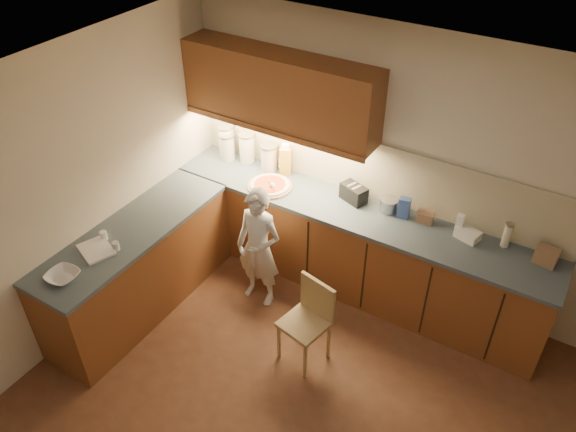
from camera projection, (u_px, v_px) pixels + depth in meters
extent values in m
plane|color=#59321E|center=(295.00, 425.00, 4.46)|extent=(4.50, 4.50, 0.00)
cube|color=beige|center=(410.00, 172.00, 5.04)|extent=(4.50, 0.04, 2.60)
cube|color=beige|center=(62.00, 207.00, 4.61)|extent=(0.04, 4.00, 2.60)
cube|color=white|center=(299.00, 136.00, 2.90)|extent=(4.50, 4.00, 0.04)
cube|color=brown|center=(351.00, 249.00, 5.51)|extent=(3.75, 0.60, 0.88)
cube|color=brown|center=(140.00, 269.00, 5.28)|extent=(0.60, 2.00, 0.88)
cube|color=#40505B|center=(355.00, 211.00, 5.23)|extent=(3.77, 0.62, 0.04)
cube|color=#40505B|center=(131.00, 231.00, 5.00)|extent=(0.62, 2.02, 0.04)
cube|color=black|center=(209.00, 216.00, 5.94)|extent=(0.02, 0.01, 0.80)
cube|color=black|center=(256.00, 235.00, 5.69)|extent=(0.02, 0.01, 0.80)
cube|color=black|center=(307.00, 255.00, 5.44)|extent=(0.02, 0.01, 0.80)
cube|color=black|center=(364.00, 277.00, 5.19)|extent=(0.02, 0.01, 0.80)
cube|color=black|center=(425.00, 301.00, 4.94)|extent=(0.02, 0.01, 0.80)
cube|color=black|center=(494.00, 328.00, 4.69)|extent=(0.02, 0.01, 0.80)
cube|color=beige|center=(370.00, 169.00, 5.24)|extent=(3.75, 0.02, 0.58)
cube|color=brown|center=(279.00, 90.00, 5.12)|extent=(1.95, 0.35, 0.70)
cube|color=brown|center=(270.00, 132.00, 5.21)|extent=(1.95, 0.02, 0.06)
cylinder|color=tan|center=(270.00, 186.00, 5.52)|extent=(0.44, 0.44, 0.02)
cylinder|color=beige|center=(270.00, 185.00, 5.51)|extent=(0.39, 0.39, 0.02)
cylinder|color=red|center=(270.00, 184.00, 5.50)|extent=(0.31, 0.31, 0.01)
sphere|color=white|center=(272.00, 185.00, 5.44)|extent=(0.06, 0.06, 0.06)
cylinder|color=white|center=(272.00, 187.00, 5.38)|extent=(0.07, 0.10, 0.18)
imported|color=silver|center=(259.00, 248.00, 5.23)|extent=(0.46, 0.31, 1.26)
cylinder|color=tan|center=(279.00, 342.00, 4.88)|extent=(0.03, 0.03, 0.41)
cylinder|color=tan|center=(305.00, 361.00, 4.71)|extent=(0.03, 0.03, 0.41)
cylinder|color=tan|center=(303.00, 322.00, 5.06)|extent=(0.03, 0.03, 0.41)
cylinder|color=tan|center=(329.00, 341.00, 4.89)|extent=(0.03, 0.03, 0.41)
cube|color=tan|center=(304.00, 324.00, 4.75)|extent=(0.43, 0.43, 0.04)
cube|color=tan|center=(318.00, 297.00, 4.73)|extent=(0.36, 0.11, 0.36)
imported|color=white|center=(63.00, 276.00, 4.45)|extent=(0.26, 0.26, 0.06)
cylinder|color=white|center=(226.00, 142.00, 5.92)|extent=(0.16, 0.16, 0.32)
cylinder|color=gray|center=(225.00, 127.00, 5.81)|extent=(0.17, 0.17, 0.02)
cylinder|color=silver|center=(227.00, 147.00, 5.88)|extent=(0.15, 0.15, 0.27)
cylinder|color=gray|center=(226.00, 135.00, 5.79)|extent=(0.16, 0.16, 0.02)
cylinder|color=white|center=(247.00, 149.00, 5.83)|extent=(0.16, 0.16, 0.30)
cylinder|color=gray|center=(246.00, 135.00, 5.73)|extent=(0.17, 0.17, 0.02)
cylinder|color=silver|center=(269.00, 158.00, 5.71)|extent=(0.16, 0.16, 0.26)
cylinder|color=gray|center=(269.00, 146.00, 5.62)|extent=(0.17, 0.17, 0.02)
cube|color=gold|center=(286.00, 161.00, 5.64)|extent=(0.14, 0.12, 0.29)
cube|color=white|center=(286.00, 146.00, 5.53)|extent=(0.09, 0.08, 0.05)
cube|color=black|center=(354.00, 193.00, 5.29)|extent=(0.29, 0.22, 0.16)
cube|color=#BBBBC0|center=(352.00, 184.00, 5.26)|extent=(0.06, 0.11, 0.00)
cube|color=#BBBBC0|center=(357.00, 187.00, 5.22)|extent=(0.06, 0.11, 0.00)
cylinder|color=#A4A4A9|center=(389.00, 205.00, 5.17)|extent=(0.16, 0.16, 0.12)
cylinder|color=#A4A4A9|center=(389.00, 200.00, 5.13)|extent=(0.17, 0.17, 0.01)
cube|color=#3652A3|center=(404.00, 208.00, 5.07)|extent=(0.11, 0.08, 0.20)
cube|color=#9D7255|center=(425.00, 217.00, 5.05)|extent=(0.16, 0.12, 0.10)
cube|color=white|center=(460.00, 224.00, 4.91)|extent=(0.06, 0.06, 0.18)
cube|color=white|center=(468.00, 234.00, 4.86)|extent=(0.23, 0.19, 0.08)
cylinder|color=white|center=(507.00, 236.00, 4.74)|extent=(0.07, 0.07, 0.22)
cylinder|color=gray|center=(510.00, 225.00, 4.67)|extent=(0.08, 0.08, 0.01)
cube|color=#967151|center=(546.00, 256.00, 4.59)|extent=(0.19, 0.15, 0.14)
cube|color=white|center=(96.00, 250.00, 4.75)|extent=(0.37, 0.34, 0.02)
cylinder|color=white|center=(104.00, 235.00, 4.85)|extent=(0.07, 0.07, 0.08)
cylinder|color=silver|center=(116.00, 246.00, 4.74)|extent=(0.08, 0.08, 0.08)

